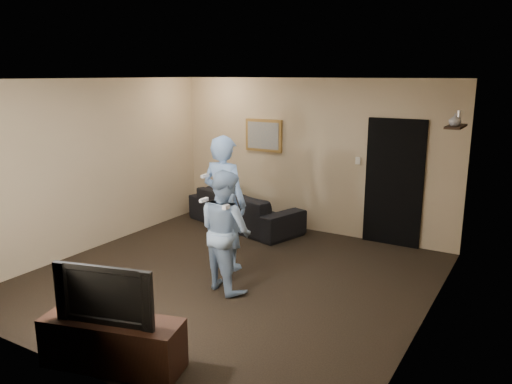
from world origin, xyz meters
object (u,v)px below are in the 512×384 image
Objects in this scene: wii_player_left at (224,203)px; wii_player_right at (226,231)px; sofa at (245,209)px; television at (109,291)px; tv_console at (113,343)px.

wii_player_right is (0.41, -0.59, -0.17)m from wii_player_left.
wii_player_left is at bearing 130.29° from sofa.
sofa is 2.04m from wii_player_left.
wii_player_left is 1.22× the size of wii_player_right.
television is (1.30, -4.37, 0.44)m from sofa.
wii_player_right reaches higher than tv_console.
tv_console is at bearing -78.87° from wii_player_left.
wii_player_left is at bearing 125.13° from wii_player_right.
wii_player_right is (-0.10, 2.01, 0.00)m from television.
tv_console is at bearing 122.94° from sofa.
television reaches higher than sofa.
wii_player_right is (-0.10, 2.01, 0.51)m from tv_console.
wii_player_right reaches higher than television.
wii_player_left is 0.74m from wii_player_right.
sofa is 4.56m from tv_console.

